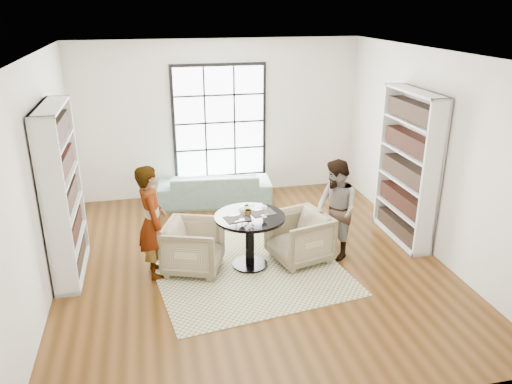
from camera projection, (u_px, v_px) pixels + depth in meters
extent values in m
plane|color=#593515|center=(252.00, 262.00, 7.42)|extent=(6.00, 6.00, 0.00)
plane|color=silver|center=(219.00, 119.00, 9.62)|extent=(5.50, 0.00, 5.50)
plane|color=silver|center=(40.00, 181.00, 6.33)|extent=(0.00, 6.00, 6.00)
plane|color=silver|center=(432.00, 154.00, 7.44)|extent=(0.00, 6.00, 6.00)
plane|color=silver|center=(327.00, 275.00, 4.15)|extent=(5.50, 0.00, 5.50)
plane|color=white|center=(251.00, 54.00, 6.35)|extent=(6.00, 6.00, 0.00)
cube|color=black|center=(220.00, 122.00, 9.62)|extent=(1.82, 0.06, 2.22)
cube|color=white|center=(220.00, 122.00, 9.58)|extent=(1.70, 0.02, 2.10)
cube|color=#BBB38C|center=(246.00, 267.00, 7.26)|extent=(2.94, 2.94, 0.01)
cylinder|color=black|center=(250.00, 264.00, 7.31)|extent=(0.51, 0.51, 0.04)
cylinder|color=black|center=(250.00, 242.00, 7.18)|extent=(0.13, 0.13, 0.72)
cylinder|color=black|center=(250.00, 217.00, 7.04)|extent=(1.00, 1.00, 0.04)
imported|color=slate|center=(215.00, 187.00, 9.50)|extent=(2.19, 1.04, 0.62)
imported|color=tan|center=(194.00, 247.00, 7.09)|extent=(1.01, 1.00, 0.73)
imported|color=tan|center=(299.00, 237.00, 7.36)|extent=(0.98, 0.96, 0.74)
imported|color=gray|center=(152.00, 222.00, 6.82)|extent=(0.45, 0.63, 1.61)
imported|color=gray|center=(336.00, 210.00, 7.33)|extent=(0.67, 0.81, 1.51)
cube|color=black|center=(237.00, 219.00, 6.93)|extent=(0.38, 0.32, 0.01)
cube|color=black|center=(262.00, 213.00, 7.12)|extent=(0.38, 0.32, 0.01)
cylinder|color=silver|center=(242.00, 220.00, 6.89)|extent=(0.07, 0.07, 0.01)
cylinder|color=silver|center=(242.00, 216.00, 6.87)|extent=(0.01, 0.01, 0.11)
sphere|color=maroon|center=(242.00, 210.00, 6.84)|extent=(0.09, 0.09, 0.09)
ellipsoid|color=white|center=(242.00, 210.00, 6.84)|extent=(0.09, 0.09, 0.10)
cylinder|color=silver|center=(265.00, 217.00, 6.99)|extent=(0.07, 0.07, 0.01)
cylinder|color=silver|center=(265.00, 213.00, 6.97)|extent=(0.01, 0.01, 0.10)
sphere|color=maroon|center=(265.00, 208.00, 6.94)|extent=(0.08, 0.08, 0.08)
ellipsoid|color=white|center=(265.00, 208.00, 6.94)|extent=(0.08, 0.08, 0.09)
imported|color=gray|center=(248.00, 209.00, 7.01)|extent=(0.19, 0.16, 0.20)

